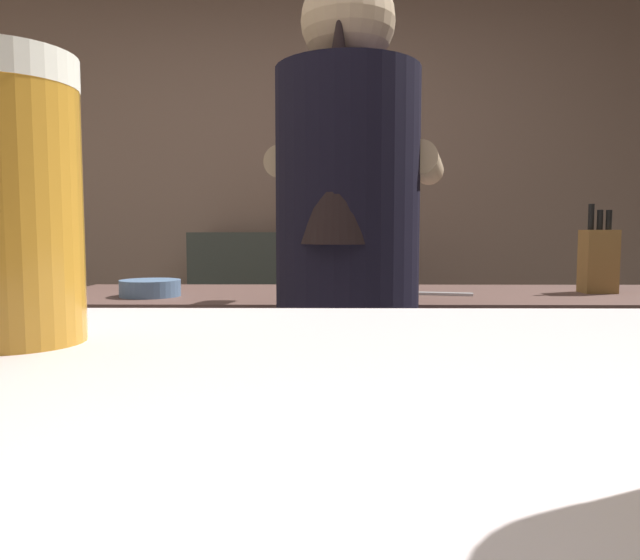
{
  "coord_description": "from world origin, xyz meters",
  "views": [
    {
      "loc": [
        0.15,
        -1.24,
        1.08
      ],
      "look_at": [
        0.14,
        -0.75,
        1.04
      ],
      "focal_mm": 32.99,
      "sensor_mm": 36.0,
      "label": 1
    }
  ],
  "objects_px": {
    "mixing_bowl": "(150,288)",
    "chefs_knife": "(433,294)",
    "bottle_vinegar": "(294,214)",
    "bottle_olive_oil": "(292,215)",
    "pint_glass_far": "(12,201)",
    "bartender": "(346,278)",
    "knife_block": "(598,260)"
  },
  "relations": [
    {
      "from": "knife_block",
      "to": "bottle_vinegar",
      "type": "xyz_separation_m",
      "value": [
        -1.03,
        1.29,
        0.18
      ]
    },
    {
      "from": "knife_block",
      "to": "chefs_knife",
      "type": "bearing_deg",
      "value": -172.8
    },
    {
      "from": "chefs_knife",
      "to": "bottle_vinegar",
      "type": "xyz_separation_m",
      "value": [
        -0.5,
        1.36,
        0.28
      ]
    },
    {
      "from": "pint_glass_far",
      "to": "bottle_vinegar",
      "type": "distance_m",
      "value": 2.84
    },
    {
      "from": "mixing_bowl",
      "to": "pint_glass_far",
      "type": "relative_size",
      "value": 1.18
    },
    {
      "from": "bottle_vinegar",
      "to": "bottle_olive_oil",
      "type": "bearing_deg",
      "value": 99.94
    },
    {
      "from": "bottle_vinegar",
      "to": "chefs_knife",
      "type": "bearing_deg",
      "value": -69.83
    },
    {
      "from": "knife_block",
      "to": "chefs_knife",
      "type": "distance_m",
      "value": 0.55
    },
    {
      "from": "pint_glass_far",
      "to": "bottle_olive_oil",
      "type": "height_order",
      "value": "bottle_olive_oil"
    },
    {
      "from": "mixing_bowl",
      "to": "bottle_olive_oil",
      "type": "xyz_separation_m",
      "value": [
        0.34,
        1.5,
        0.26
      ]
    },
    {
      "from": "knife_block",
      "to": "bottle_olive_oil",
      "type": "distance_m",
      "value": 1.75
    },
    {
      "from": "pint_glass_far",
      "to": "bottle_olive_oil",
      "type": "distance_m",
      "value": 2.94
    },
    {
      "from": "chefs_knife",
      "to": "bottle_vinegar",
      "type": "height_order",
      "value": "bottle_vinegar"
    },
    {
      "from": "bartender",
      "to": "chefs_knife",
      "type": "height_order",
      "value": "bartender"
    },
    {
      "from": "mixing_bowl",
      "to": "knife_block",
      "type": "bearing_deg",
      "value": 4.7
    },
    {
      "from": "pint_glass_far",
      "to": "bottle_vinegar",
      "type": "height_order",
      "value": "bottle_vinegar"
    },
    {
      "from": "knife_block",
      "to": "bottle_olive_oil",
      "type": "relative_size",
      "value": 1.12
    },
    {
      "from": "mixing_bowl",
      "to": "chefs_knife",
      "type": "distance_m",
      "value": 0.86
    },
    {
      "from": "knife_block",
      "to": "chefs_knife",
      "type": "height_order",
      "value": "knife_block"
    },
    {
      "from": "pint_glass_far",
      "to": "mixing_bowl",
      "type": "bearing_deg",
      "value": 104.02
    },
    {
      "from": "pint_glass_far",
      "to": "bartender",
      "type": "bearing_deg",
      "value": 78.56
    },
    {
      "from": "mixing_bowl",
      "to": "chefs_knife",
      "type": "bearing_deg",
      "value": 3.14
    },
    {
      "from": "bartender",
      "to": "bottle_olive_oil",
      "type": "relative_size",
      "value": 6.68
    },
    {
      "from": "pint_glass_far",
      "to": "chefs_knife",
      "type": "bearing_deg",
      "value": 71.41
    },
    {
      "from": "knife_block",
      "to": "bottle_vinegar",
      "type": "relative_size",
      "value": 1.13
    },
    {
      "from": "bartender",
      "to": "chefs_knife",
      "type": "relative_size",
      "value": 7.0
    },
    {
      "from": "bartender",
      "to": "pint_glass_far",
      "type": "distance_m",
      "value": 1.11
    },
    {
      "from": "mixing_bowl",
      "to": "chefs_knife",
      "type": "relative_size",
      "value": 0.75
    },
    {
      "from": "bottle_olive_oil",
      "to": "bottle_vinegar",
      "type": "relative_size",
      "value": 1.01
    },
    {
      "from": "knife_block",
      "to": "mixing_bowl",
      "type": "height_order",
      "value": "knife_block"
    },
    {
      "from": "chefs_knife",
      "to": "bottle_olive_oil",
      "type": "height_order",
      "value": "bottle_olive_oil"
    },
    {
      "from": "bottle_olive_oil",
      "to": "bottle_vinegar",
      "type": "bearing_deg",
      "value": -80.06
    }
  ]
}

